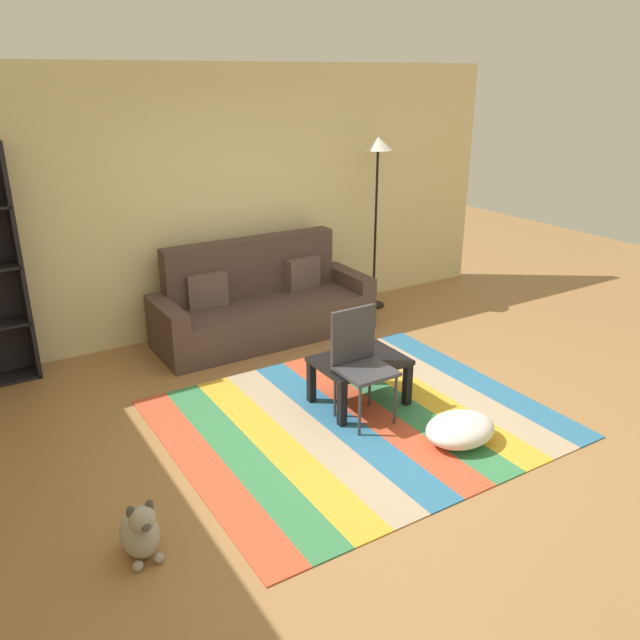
{
  "coord_description": "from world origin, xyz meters",
  "views": [
    {
      "loc": [
        -2.66,
        -3.62,
        2.59
      ],
      "look_at": [
        -0.01,
        0.65,
        0.65
      ],
      "focal_mm": 35.98,
      "sensor_mm": 36.0,
      "label": 1
    }
  ],
  "objects_px": {
    "dog": "(140,532)",
    "folding_chair": "(360,356)",
    "standing_lamp": "(377,167)",
    "coffee_table": "(360,367)",
    "tv_remote": "(354,357)",
    "pouf": "(460,429)",
    "couch": "(262,305)"
  },
  "relations": [
    {
      "from": "coffee_table",
      "to": "tv_remote",
      "type": "height_order",
      "value": "tv_remote"
    },
    {
      "from": "couch",
      "to": "pouf",
      "type": "relative_size",
      "value": 4.05
    },
    {
      "from": "standing_lamp",
      "to": "folding_chair",
      "type": "relative_size",
      "value": 2.16
    },
    {
      "from": "standing_lamp",
      "to": "couch",
      "type": "bearing_deg",
      "value": -175.11
    },
    {
      "from": "couch",
      "to": "dog",
      "type": "relative_size",
      "value": 5.69
    },
    {
      "from": "couch",
      "to": "pouf",
      "type": "height_order",
      "value": "couch"
    },
    {
      "from": "pouf",
      "to": "coffee_table",
      "type": "bearing_deg",
      "value": 107.51
    },
    {
      "from": "couch",
      "to": "pouf",
      "type": "xyz_separation_m",
      "value": [
        0.28,
        -2.67,
        -0.22
      ]
    },
    {
      "from": "dog",
      "to": "standing_lamp",
      "type": "relative_size",
      "value": 0.2
    },
    {
      "from": "standing_lamp",
      "to": "folding_chair",
      "type": "bearing_deg",
      "value": -128.85
    },
    {
      "from": "coffee_table",
      "to": "folding_chair",
      "type": "bearing_deg",
      "value": -126.23
    },
    {
      "from": "tv_remote",
      "to": "folding_chair",
      "type": "height_order",
      "value": "folding_chair"
    },
    {
      "from": "dog",
      "to": "tv_remote",
      "type": "distance_m",
      "value": 2.26
    },
    {
      "from": "pouf",
      "to": "standing_lamp",
      "type": "xyz_separation_m",
      "value": [
        1.26,
        2.8,
        1.51
      ]
    },
    {
      "from": "couch",
      "to": "pouf",
      "type": "bearing_deg",
      "value": -83.95
    },
    {
      "from": "folding_chair",
      "to": "standing_lamp",
      "type": "bearing_deg",
      "value": 75.68
    },
    {
      "from": "dog",
      "to": "tv_remote",
      "type": "xyz_separation_m",
      "value": [
        2.07,
        0.86,
        0.26
      ]
    },
    {
      "from": "pouf",
      "to": "standing_lamp",
      "type": "bearing_deg",
      "value": 65.85
    },
    {
      "from": "couch",
      "to": "folding_chair",
      "type": "relative_size",
      "value": 2.51
    },
    {
      "from": "tv_remote",
      "to": "folding_chair",
      "type": "relative_size",
      "value": 0.17
    },
    {
      "from": "dog",
      "to": "tv_remote",
      "type": "bearing_deg",
      "value": 22.62
    },
    {
      "from": "dog",
      "to": "tv_remote",
      "type": "height_order",
      "value": "tv_remote"
    },
    {
      "from": "dog",
      "to": "folding_chair",
      "type": "relative_size",
      "value": 0.44
    },
    {
      "from": "coffee_table",
      "to": "folding_chair",
      "type": "relative_size",
      "value": 0.81
    },
    {
      "from": "couch",
      "to": "tv_remote",
      "type": "bearing_deg",
      "value": -90.95
    },
    {
      "from": "coffee_table",
      "to": "folding_chair",
      "type": "distance_m",
      "value": 0.29
    },
    {
      "from": "pouf",
      "to": "standing_lamp",
      "type": "distance_m",
      "value": 3.42
    },
    {
      "from": "couch",
      "to": "folding_chair",
      "type": "height_order",
      "value": "couch"
    },
    {
      "from": "pouf",
      "to": "folding_chair",
      "type": "height_order",
      "value": "folding_chair"
    },
    {
      "from": "coffee_table",
      "to": "tv_remote",
      "type": "bearing_deg",
      "value": 124.8
    },
    {
      "from": "tv_remote",
      "to": "standing_lamp",
      "type": "bearing_deg",
      "value": 16.2
    },
    {
      "from": "couch",
      "to": "dog",
      "type": "bearing_deg",
      "value": -129.02
    }
  ]
}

